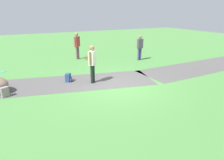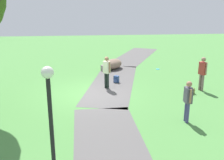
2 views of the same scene
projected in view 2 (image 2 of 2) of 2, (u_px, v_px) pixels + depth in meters
ground_plane at (89, 94)px, 13.59m from camera, size 48.00×48.00×0.00m
footpath_segment_near at (113, 160)px, 7.93m from camera, size 8.06×2.60×0.01m
footpath_segment_mid at (113, 82)px, 15.52m from camera, size 8.33×4.17×0.01m
footpath_segment_far at (135, 56)px, 22.91m from camera, size 8.22×5.68×0.01m
lamp_post at (51, 118)px, 6.08m from camera, size 0.28×0.28×3.23m
lawn_boulder at (113, 64)px, 18.47m from camera, size 1.88×1.76×0.70m
woman_with_handbag at (202, 71)px, 13.83m from camera, size 0.47×0.38×1.81m
man_near_boulder at (107, 70)px, 14.18m from camera, size 0.43×0.42×1.76m
passerby_on_path at (188, 99)px, 10.17m from camera, size 0.52×0.24×1.68m
handbag_on_grass at (192, 91)px, 13.55m from camera, size 0.38×0.38×0.31m
backpack_by_boulder at (103, 68)px, 17.94m from camera, size 0.33×0.33×0.40m
spare_backpack_on_lawn at (116, 79)px, 15.42m from camera, size 0.35×0.34×0.40m
frisbee_on_grass at (158, 69)px, 18.45m from camera, size 0.26×0.26×0.02m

